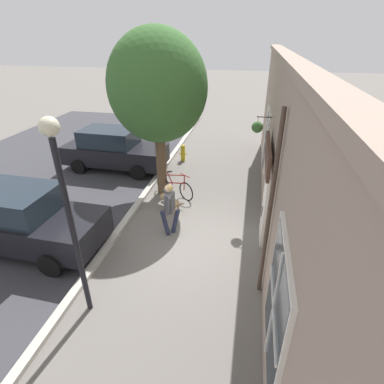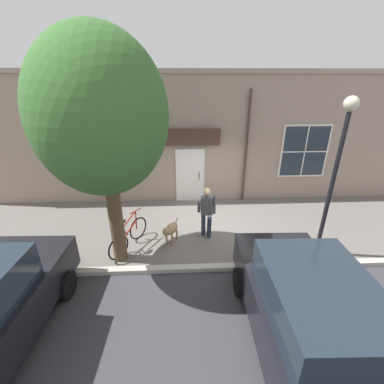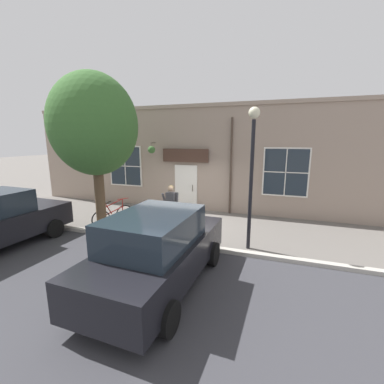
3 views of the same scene
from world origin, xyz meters
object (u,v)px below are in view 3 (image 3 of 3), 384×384
street_tree_by_curb (97,127)px  fire_hydrant (37,210)px  parked_car_mid_block (158,250)px  dog_on_leash (142,215)px  leaning_bicycle (113,215)px  street_lamp (252,157)px  pedestrian_walking (171,202)px

street_tree_by_curb → fire_hydrant: 4.67m
street_tree_by_curb → parked_car_mid_block: (2.83, 3.71, -2.80)m
dog_on_leash → fire_hydrant: bearing=-82.1°
street_tree_by_curb → leaning_bicycle: street_tree_by_curb is taller
dog_on_leash → street_lamp: bearing=80.0°
parked_car_mid_block → fire_hydrant: bearing=-111.9°
leaning_bicycle → fire_hydrant: size_ratio=2.03×
street_tree_by_curb → street_lamp: street_tree_by_curb is taller
fire_hydrant → dog_on_leash: bearing=97.9°
street_tree_by_curb → parked_car_mid_block: bearing=52.7°
dog_on_leash → leaning_bicycle: leaning_bicycle is taller
street_tree_by_curb → street_lamp: (0.08, 5.37, -0.91)m
street_lamp → fire_hydrant: (-0.08, -8.69, -2.38)m
pedestrian_walking → fire_hydrant: size_ratio=2.11×
parked_car_mid_block → street_lamp: size_ratio=1.05×
parked_car_mid_block → street_lamp: 3.73m
parked_car_mid_block → dog_on_leash: bearing=-145.1°
pedestrian_walking → street_lamp: bearing=71.5°
pedestrian_walking → dog_on_leash: size_ratio=1.72×
pedestrian_walking → street_lamp: street_lamp is taller
pedestrian_walking → parked_car_mid_block: bearing=19.7°
dog_on_leash → street_tree_by_curb: (0.64, -1.29, 3.24)m
leaning_bicycle → street_lamp: bearing=84.1°
leaning_bicycle → fire_hydrant: bearing=-82.2°
pedestrian_walking → leaning_bicycle: size_ratio=1.04×
dog_on_leash → leaning_bicycle: bearing=-81.8°
dog_on_leash → leaning_bicycle: 1.20m
street_lamp → pedestrian_walking: bearing=-108.5°
street_tree_by_curb → fire_hydrant: size_ratio=7.19×
dog_on_leash → street_tree_by_curb: bearing=-63.5°
pedestrian_walking → parked_car_mid_block: 3.99m
pedestrian_walking → dog_on_leash: bearing=-75.2°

